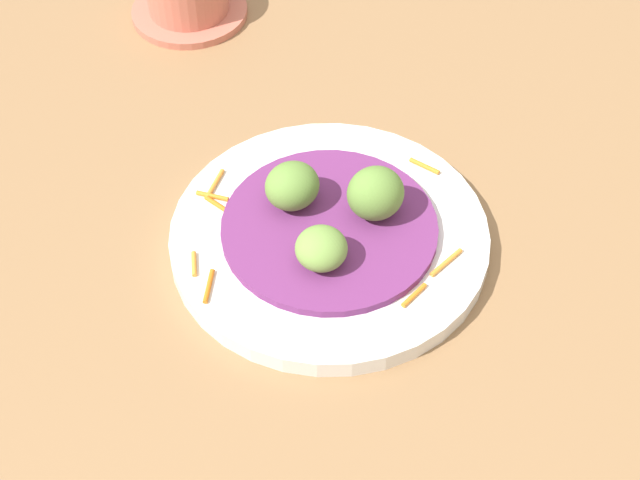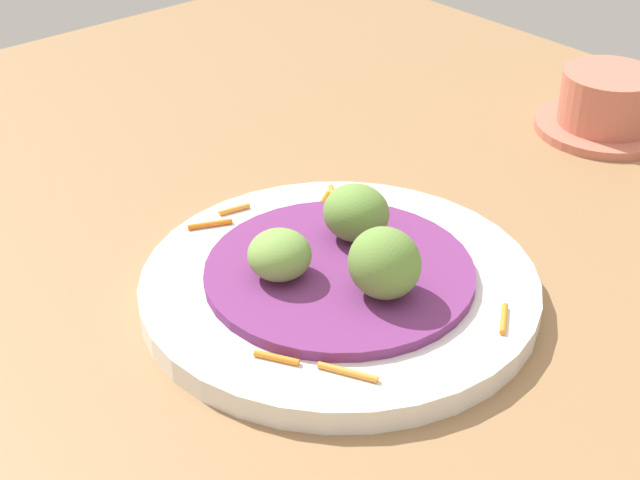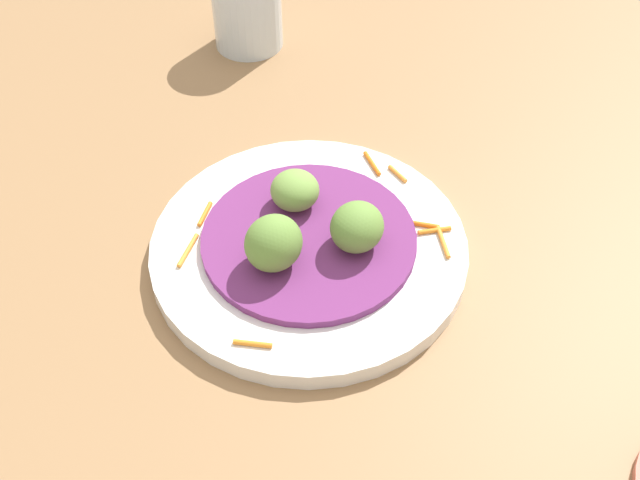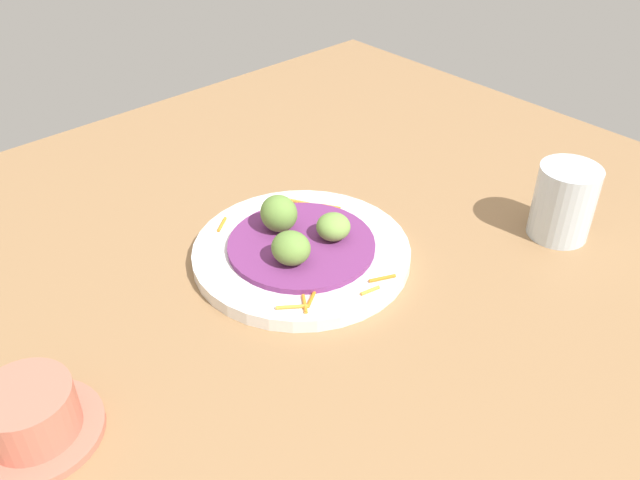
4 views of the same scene
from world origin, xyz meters
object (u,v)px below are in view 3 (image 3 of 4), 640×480
(guac_scoop_center, at_px, (273,243))
(guac_scoop_right, at_px, (357,227))
(guac_scoop_left, at_px, (295,190))
(main_plate, at_px, (309,249))
(water_glass, at_px, (247,5))

(guac_scoop_center, relative_size, guac_scoop_right, 1.03)
(guac_scoop_left, distance_m, guac_scoop_right, 0.07)
(guac_scoop_center, xyz_separation_m, guac_scoop_right, (0.03, 0.06, -0.00))
(guac_scoop_left, distance_m, guac_scoop_center, 0.07)
(guac_scoop_center, bearing_deg, main_plate, 92.07)
(main_plate, distance_m, water_glass, 0.33)
(main_plate, relative_size, guac_scoop_center, 5.59)
(main_plate, xyz_separation_m, guac_scoop_left, (-0.04, 0.02, 0.03))
(guac_scoop_left, bearing_deg, water_glass, 146.18)
(main_plate, relative_size, water_glass, 2.76)
(water_glass, bearing_deg, guac_scoop_right, -27.20)
(main_plate, height_order, guac_scoop_center, guac_scoop_center)
(guac_scoop_center, bearing_deg, guac_scoop_left, 122.07)
(guac_scoop_left, height_order, guac_scoop_right, guac_scoop_right)
(guac_scoop_left, height_order, water_glass, water_glass)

